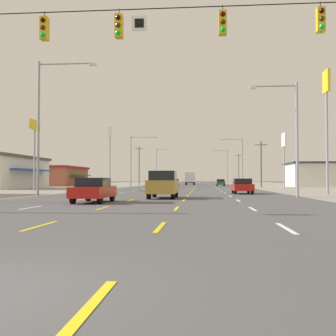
# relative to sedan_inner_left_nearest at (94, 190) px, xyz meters

# --- Properties ---
(ground_plane) EXTENTS (572.00, 572.00, 0.00)m
(ground_plane) POSITION_rel_sedan_inner_left_nearest_xyz_m (3.46, 46.82, -0.76)
(ground_plane) COLOR #4C4C4F
(lot_apron_left) EXTENTS (28.00, 440.00, 0.01)m
(lot_apron_left) POSITION_rel_sedan_inner_left_nearest_xyz_m (-21.29, 46.82, -0.75)
(lot_apron_left) COLOR gray
(lot_apron_left) RESTS_ON ground
(lot_apron_right) EXTENTS (28.00, 440.00, 0.01)m
(lot_apron_right) POSITION_rel_sedan_inner_left_nearest_xyz_m (28.21, 46.82, -0.75)
(lot_apron_right) COLOR gray
(lot_apron_right) RESTS_ON ground
(lane_markings) EXTENTS (10.64, 227.60, 0.01)m
(lane_markings) POSITION_rel_sedan_inner_left_nearest_xyz_m (3.46, 85.32, -0.75)
(lane_markings) COLOR white
(lane_markings) RESTS_ON ground
(signal_span_wire) EXTENTS (27.04, 0.53, 9.03)m
(signal_span_wire) POSITION_rel_sedan_inner_left_nearest_xyz_m (3.52, -7.99, 4.68)
(signal_span_wire) COLOR brown
(signal_span_wire) RESTS_ON ground
(sedan_inner_left_nearest) EXTENTS (1.80, 4.50, 1.46)m
(sedan_inner_left_nearest) POSITION_rel_sedan_inner_left_nearest_xyz_m (0.00, 0.00, 0.00)
(sedan_inner_left_nearest) COLOR red
(sedan_inner_left_nearest) RESTS_ON ground
(suv_center_turn_near) EXTENTS (1.98, 4.90, 1.98)m
(suv_center_turn_near) POSITION_rel_sedan_inner_left_nearest_xyz_m (3.57, 5.91, 0.27)
(suv_center_turn_near) COLOR #B28C33
(suv_center_turn_near) RESTS_ON ground
(sedan_far_right_mid) EXTENTS (1.80, 4.50, 1.46)m
(sedan_far_right_mid) POSITION_rel_sedan_inner_left_nearest_xyz_m (10.23, 15.90, 0.00)
(sedan_far_right_mid) COLOR red
(sedan_far_right_mid) RESTS_ON ground
(sedan_inner_left_midfar) EXTENTS (1.80, 4.50, 1.46)m
(sedan_inner_left_midfar) POSITION_rel_sedan_inner_left_nearest_xyz_m (0.10, 43.36, 0.00)
(sedan_inner_left_midfar) COLOR #235B2D
(sedan_inner_left_midfar) RESTS_ON ground
(sedan_inner_left_far) EXTENTS (1.80, 4.50, 1.46)m
(sedan_inner_left_far) POSITION_rel_sedan_inner_left_nearest_xyz_m (0.07, 55.12, 0.00)
(sedan_inner_left_far) COLOR #4C196B
(sedan_inner_left_far) RESTS_ON ground
(sedan_far_right_farther) EXTENTS (1.80, 4.50, 1.46)m
(sedan_far_right_farther) POSITION_rel_sedan_inner_left_nearest_xyz_m (10.34, 64.12, 0.00)
(sedan_far_right_farther) COLOR #235B2D
(sedan_far_right_farther) RESTS_ON ground
(hatchback_inner_left_farthest) EXTENTS (1.72, 3.90, 1.54)m
(hatchback_inner_left_farthest) POSITION_rel_sedan_inner_left_nearest_xyz_m (-0.14, 76.76, 0.03)
(hatchback_inner_left_farthest) COLOR white
(hatchback_inner_left_farthest) RESTS_ON ground
(box_truck_center_turn_distant_a) EXTENTS (2.40, 7.20, 3.23)m
(box_truck_center_turn_distant_a) POSITION_rel_sedan_inner_left_nearest_xyz_m (3.28, 82.99, 1.08)
(box_truck_center_turn_distant_a) COLOR #4C196B
(box_truck_center_turn_distant_a) RESTS_ON ground
(suv_far_left_distant_b) EXTENTS (1.98, 4.90, 1.98)m
(suv_far_left_distant_b) POSITION_rel_sedan_inner_left_nearest_xyz_m (-3.57, 89.44, 0.27)
(suv_far_left_distant_b) COLOR black
(suv_far_left_distant_b) RESTS_ON ground
(storefront_left_row_2) EXTENTS (13.48, 17.30, 4.25)m
(storefront_left_row_2) POSITION_rel_sedan_inner_left_nearest_xyz_m (-26.64, 63.56, 1.39)
(storefront_left_row_2) COLOR #A35642
(storefront_left_row_2) RESTS_ON ground
(storefront_right_row_2) EXTENTS (10.00, 11.30, 4.74)m
(storefront_right_row_2) POSITION_rel_sedan_inner_left_nearest_xyz_m (28.28, 58.88, 1.63)
(storefront_right_row_2) COLOR silver
(storefront_right_row_2) RESTS_ON ground
(pole_sign_left_row_1) EXTENTS (0.24, 2.73, 8.71)m
(pole_sign_left_row_1) POSITION_rel_sedan_inner_left_nearest_xyz_m (-14.17, 24.88, 5.98)
(pole_sign_left_row_1) COLOR gray
(pole_sign_left_row_1) RESTS_ON ground
(pole_sign_left_row_2) EXTENTS (0.24, 2.06, 11.24)m
(pole_sign_left_row_2) POSITION_rel_sedan_inner_left_nearest_xyz_m (-10.84, 51.55, 7.72)
(pole_sign_left_row_2) COLOR gray
(pole_sign_left_row_2) RESTS_ON ground
(pole_sign_right_row_1) EXTENTS (0.24, 1.69, 11.46)m
(pole_sign_right_row_1) POSITION_rel_sedan_inner_left_nearest_xyz_m (17.86, 14.81, 7.66)
(pole_sign_right_row_1) COLOR gray
(pole_sign_right_row_1) RESTS_ON ground
(pole_sign_right_row_2) EXTENTS (0.24, 2.75, 8.63)m
(pole_sign_right_row_2) POSITION_rel_sedan_inner_left_nearest_xyz_m (19.12, 40.94, 6.03)
(pole_sign_right_row_2) COLOR gray
(pole_sign_right_row_2) RESTS_ON ground
(streetlight_left_row_0) EXTENTS (4.81, 0.26, 10.89)m
(streetlight_left_row_0) POSITION_rel_sedan_inner_left_nearest_xyz_m (-6.21, 7.93, 5.56)
(streetlight_left_row_0) COLOR gray
(streetlight_left_row_0) RESTS_ON ground
(streetlight_right_row_0) EXTENTS (3.63, 0.26, 8.78)m
(streetlight_right_row_0) POSITION_rel_sedan_inner_left_nearest_xyz_m (13.24, 7.93, 4.33)
(streetlight_right_row_0) COLOR gray
(streetlight_right_row_0) RESTS_ON ground
(streetlight_left_row_1) EXTENTS (5.12, 0.26, 9.45)m
(streetlight_left_row_1) POSITION_rel_sedan_inner_left_nearest_xyz_m (-6.10, 50.54, 4.85)
(streetlight_left_row_1) COLOR gray
(streetlight_left_row_1) RESTS_ON ground
(streetlight_right_row_1) EXTENTS (4.08, 0.26, 8.93)m
(streetlight_right_row_1) POSITION_rel_sedan_inner_left_nearest_xyz_m (13.17, 50.54, 4.46)
(streetlight_right_row_1) COLOR gray
(streetlight_right_row_1) RESTS_ON ground
(streetlight_left_row_2) EXTENTS (3.51, 0.26, 10.41)m
(streetlight_left_row_2) POSITION_rel_sedan_inner_left_nearest_xyz_m (-6.38, 93.14, 5.15)
(streetlight_left_row_2) COLOR gray
(streetlight_left_row_2) RESTS_ON ground
(streetlight_right_row_2) EXTENTS (4.72, 0.26, 9.88)m
(streetlight_right_row_2) POSITION_rel_sedan_inner_left_nearest_xyz_m (13.11, 93.14, 5.02)
(streetlight_right_row_2) COLOR gray
(streetlight_right_row_2) RESTS_ON ground
(utility_pole_right_row_1) EXTENTS (2.20, 0.26, 8.04)m
(utility_pole_right_row_1) POSITION_rel_sedan_inner_left_nearest_xyz_m (16.67, 48.50, 3.46)
(utility_pole_right_row_1) COLOR brown
(utility_pole_right_row_1) RESTS_ON ground
(utility_pole_left_row_2) EXTENTS (2.20, 0.26, 10.14)m
(utility_pole_left_row_2) POSITION_rel_sedan_inner_left_nearest_xyz_m (-10.13, 82.60, 4.51)
(utility_pole_left_row_2) COLOR brown
(utility_pole_left_row_2) RESTS_ON ground
(utility_pole_right_row_3) EXTENTS (2.20, 0.26, 9.83)m
(utility_pole_right_row_3) POSITION_rel_sedan_inner_left_nearest_xyz_m (18.31, 110.68, 4.36)
(utility_pole_right_row_3) COLOR brown
(utility_pole_right_row_3) RESTS_ON ground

